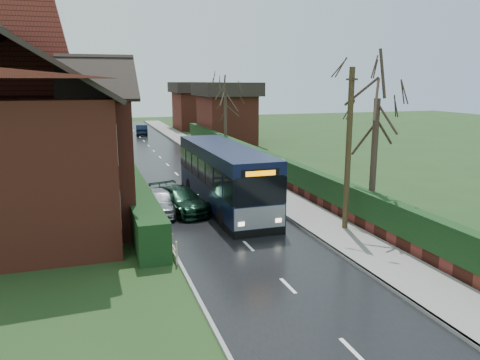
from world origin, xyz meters
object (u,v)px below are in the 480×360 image
object	(u,v)px
bus	(224,177)
telegraph_pole	(348,151)
car_silver	(161,201)
brick_house	(26,131)
bus_stop_sign	(283,174)
car_green	(180,200)

from	to	relation	value
bus	telegraph_pole	distance (m)	7.24
car_silver	telegraph_pole	bearing A→B (deg)	-26.86
car_silver	telegraph_pole	xyz separation A→B (m)	(7.50, -5.37, 3.02)
car_silver	telegraph_pole	distance (m)	9.71
telegraph_pole	brick_house	bearing A→B (deg)	159.95
car_silver	bus_stop_sign	bearing A→B (deg)	7.51
brick_house	car_green	bearing A→B (deg)	-6.26
bus_stop_sign	brick_house	bearing A→B (deg)	-177.36
brick_house	car_green	distance (m)	8.04
bus_stop_sign	bus	bearing A→B (deg)	179.16
brick_house	car_silver	world-z (taller)	brick_house
bus	bus_stop_sign	xyz separation A→B (m)	(3.20, -0.43, 0.05)
car_green	telegraph_pole	size ratio (longest dim) A/B	0.61
brick_house	car_silver	size ratio (longest dim) A/B	3.89
brick_house	car_silver	bearing A→B (deg)	-7.30
brick_house	bus	world-z (taller)	brick_house
bus	car_silver	world-z (taller)	bus
bus	bus_stop_sign	distance (m)	3.23
brick_house	car_green	world-z (taller)	brick_house
brick_house	bus_stop_sign	xyz separation A→B (m)	(12.73, -0.92, -2.70)
car_silver	bus	bearing A→B (deg)	13.45
bus	car_green	distance (m)	2.66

